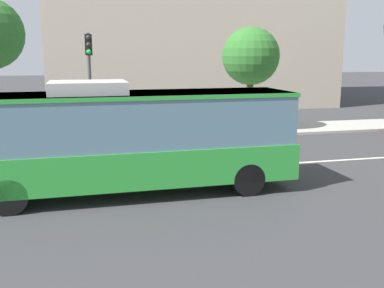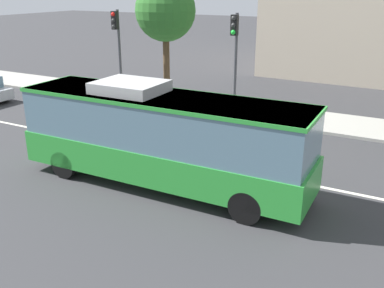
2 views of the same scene
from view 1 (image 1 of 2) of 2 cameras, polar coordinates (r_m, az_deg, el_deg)
ground_plane at (r=16.30m, az=-8.00°, el=-3.74°), size 160.00×160.00×0.00m
sidewalk_kerb at (r=23.46m, az=-9.83°, el=1.04°), size 80.00×3.41×0.14m
lane_centre_line at (r=16.30m, az=-8.00°, el=-3.72°), size 76.00×0.16×0.01m
transit_bus at (r=13.63m, az=-7.94°, el=1.07°), size 10.03×2.60×3.46m
traffic_light_mid_block at (r=21.74m, az=-12.98°, el=9.37°), size 0.32×0.62×5.20m
street_tree_kerbside_centre at (r=24.51m, az=7.52°, el=11.00°), size 3.09×3.09×5.67m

